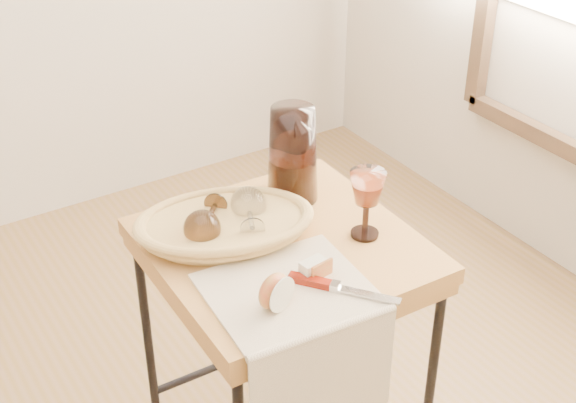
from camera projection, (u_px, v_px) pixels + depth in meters
side_table at (284, 363)px, 2.03m from camera, size 0.59×0.59×0.74m
tea_towel at (289, 291)px, 1.68m from camera, size 0.35×0.32×0.01m
bread_basket at (225, 227)px, 1.84m from camera, size 0.43×0.35×0.05m
goblet_lying_a at (208, 218)px, 1.83m from camera, size 0.16×0.16×0.08m
goblet_lying_b at (250, 214)px, 1.84m from camera, size 0.13×0.16×0.08m
pitcher at (293, 154)px, 1.94m from camera, size 0.23×0.29×0.28m
wine_goblet at (366, 204)px, 1.82m from camera, size 0.10×0.10×0.17m
apple_half at (274, 291)px, 1.61m from camera, size 0.09×0.07×0.08m
apple_wedge at (313, 268)px, 1.71m from camera, size 0.06×0.04×0.04m
table_knife at (339, 287)px, 1.67m from camera, size 0.16×0.20×0.02m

